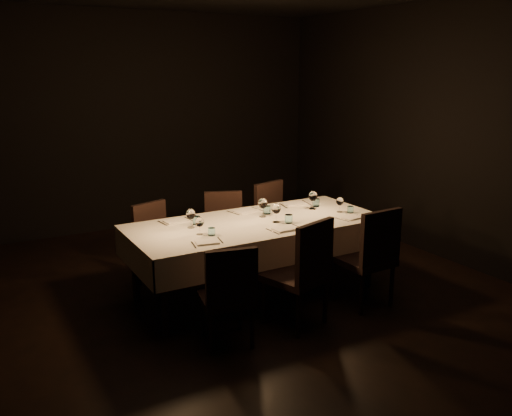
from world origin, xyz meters
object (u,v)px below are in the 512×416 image
chair_near_center (303,269)px  chair_far_right (275,218)px  chair_near_left (229,291)px  chair_near_right (371,253)px  chair_far_center (224,227)px  dining_table (256,229)px  chair_far_left (156,240)px

chair_near_center → chair_far_right: bearing=-131.4°
chair_near_left → chair_near_right: (1.52, 0.04, 0.05)m
chair_far_center → chair_far_right: size_ratio=0.95×
chair_near_right → chair_far_right: size_ratio=1.06×
dining_table → chair_near_right: bearing=-45.6°
chair_near_center → chair_far_left: chair_near_center is taller
chair_far_left → chair_near_center: bearing=-82.7°
chair_near_left → chair_far_left: bearing=-76.8°
chair_near_center → chair_far_center: size_ratio=1.11×
dining_table → chair_near_center: chair_near_center is taller
chair_far_center → chair_far_left: bearing=-156.8°
chair_near_left → chair_far_right: 2.17m
chair_near_right → chair_far_center: bearing=-67.1°
chair_near_right → chair_far_center: chair_near_right is taller
chair_far_left → dining_table: bearing=-62.8°
dining_table → chair_far_right: size_ratio=2.71×
dining_table → chair_near_right: 1.14m
chair_near_center → chair_near_right: bearing=164.4°
chair_near_left → chair_near_center: (0.73, 0.01, 0.05)m
chair_near_left → chair_far_right: size_ratio=0.95×
chair_far_left → chair_far_center: 0.82m
dining_table → chair_near_left: 1.13m
chair_near_right → chair_far_right: bearing=-89.7°
chair_far_right → chair_near_center: bearing=-129.4°
dining_table → chair_far_center: chair_far_center is taller
dining_table → chair_near_center: 0.85m
chair_near_center → chair_far_right: chair_near_center is taller
chair_near_left → chair_near_center: chair_near_center is taller
chair_near_right → chair_far_right: 1.59m
chair_near_right → dining_table: bearing=-48.2°
chair_near_left → chair_far_right: bearing=-120.1°
dining_table → chair_near_right: chair_near_right is taller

